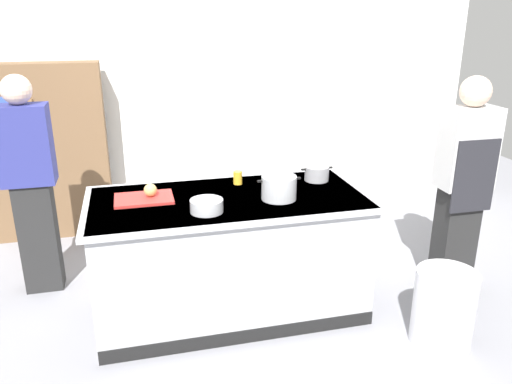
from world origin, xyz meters
TOP-DOWN VIEW (x-y plane):
  - ground_plane at (0.00, 0.00)m, footprint 10.00×10.00m
  - back_wall at (0.00, 2.10)m, footprint 6.40×0.12m
  - counter_island at (0.00, -0.00)m, footprint 1.98×0.98m
  - cutting_board at (-0.58, 0.09)m, footprint 0.40×0.28m
  - onion at (-0.53, 0.10)m, footprint 0.09×0.09m
  - stock_pot at (0.34, -0.11)m, footprint 0.31×0.24m
  - sauce_pan at (0.74, 0.22)m, footprint 0.25×0.19m
  - mixing_bowl at (-0.19, -0.23)m, footprint 0.22×0.22m
  - juice_cup at (0.13, 0.28)m, footprint 0.07×0.07m
  - trash_bin at (1.30, -0.76)m, footprint 0.40×0.40m
  - person_chef at (1.74, -0.20)m, footprint 0.38×0.25m
  - person_guest at (-1.41, 0.68)m, footprint 0.38×0.24m
  - bookshelf at (-1.43, 1.80)m, footprint 1.10×0.31m

SIDE VIEW (x-z plane):
  - ground_plane at x=0.00m, z-range 0.00..0.00m
  - trash_bin at x=1.30m, z-range 0.00..0.53m
  - counter_island at x=0.00m, z-range 0.02..0.92m
  - bookshelf at x=-1.43m, z-range 0.00..1.70m
  - cutting_board at x=-0.58m, z-range 0.90..0.92m
  - person_guest at x=-1.41m, z-range 0.05..1.77m
  - person_chef at x=1.74m, z-range 0.05..1.77m
  - mixing_bowl at x=-0.19m, z-range 0.90..0.98m
  - juice_cup at x=0.13m, z-range 0.90..1.00m
  - sauce_pan at x=0.74m, z-range 0.90..1.01m
  - onion at x=-0.53m, z-range 0.92..1.01m
  - stock_pot at x=0.34m, z-range 0.90..1.07m
  - back_wall at x=0.00m, z-range 0.00..3.00m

